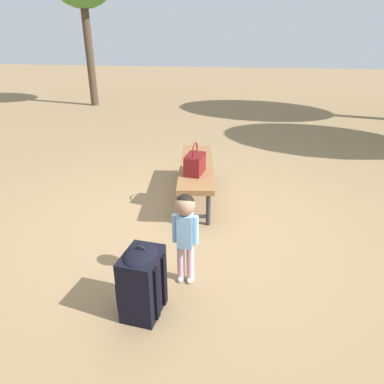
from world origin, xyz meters
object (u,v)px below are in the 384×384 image
at_px(handbag, 195,163).
at_px(child_standing, 185,226).
at_px(backpack_large, 142,280).
at_px(park_bench, 196,169).

relative_size(handbag, child_standing, 0.46).
xyz_separation_m(child_standing, backpack_large, (0.42, -0.25, -0.24)).
bearing_deg(handbag, backpack_large, -3.76).
bearing_deg(handbag, park_bench, -174.72).
xyz_separation_m(handbag, backpack_large, (1.77, -0.12, -0.29)).
relative_size(park_bench, backpack_large, 2.81).
xyz_separation_m(park_bench, child_standing, (1.65, 0.16, 0.14)).
relative_size(child_standing, backpack_large, 1.37).
bearing_deg(child_standing, park_bench, -174.56).
bearing_deg(child_standing, backpack_large, -30.66).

